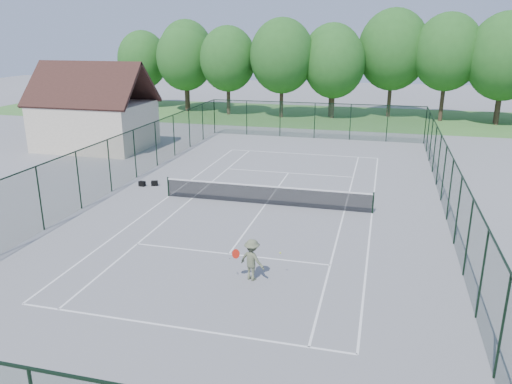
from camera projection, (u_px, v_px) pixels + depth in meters
ground at (265, 204)px, 26.24m from camera, size 140.00×140.00×0.00m
grass_far at (330, 116)px, 53.92m from camera, size 80.00×16.00×0.01m
court_lines at (265, 204)px, 26.24m from camera, size 11.05×23.85×0.01m
tennis_net at (266, 194)px, 26.07m from camera, size 11.08×0.08×1.10m
fence_enclosure at (266, 176)px, 25.77m from camera, size 18.05×36.05×3.02m
utility_building at (94, 108)px, 38.32m from camera, size 8.60×6.27×6.63m
tree_line_far at (332, 59)px, 52.10m from camera, size 39.40×6.40×9.70m
sports_bag_a at (142, 184)px, 29.31m from camera, size 0.41×0.28×0.30m
sports_bag_b at (155, 183)px, 29.42m from camera, size 0.43×0.33×0.29m
tennis_player at (252, 260)px, 18.02m from camera, size 1.87×0.91×1.56m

